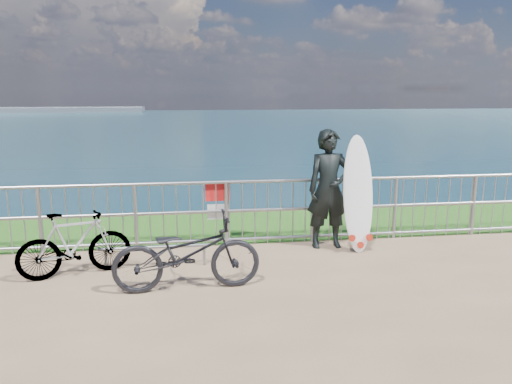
{
  "coord_description": "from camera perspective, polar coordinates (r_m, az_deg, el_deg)",
  "views": [
    {
      "loc": [
        -1.15,
        -6.57,
        2.63
      ],
      "look_at": [
        -0.05,
        1.2,
        1.0
      ],
      "focal_mm": 35.0,
      "sensor_mm": 36.0,
      "label": 1
    }
  ],
  "objects": [
    {
      "name": "grass_strip",
      "position": [
        9.7,
        -0.96,
        -3.93
      ],
      "size": [
        120.0,
        120.0,
        0.0
      ],
      "primitive_type": "plane",
      "color": "#215517",
      "rests_on": "ground"
    },
    {
      "name": "railing",
      "position": [
        8.5,
        0.01,
        -2.22
      ],
      "size": [
        10.06,
        0.1,
        1.13
      ],
      "color": "gray",
      "rests_on": "ground"
    },
    {
      "name": "surfboard",
      "position": [
        8.29,
        11.59,
        -0.7
      ],
      "size": [
        0.5,
        0.45,
        1.91
      ],
      "color": "white",
      "rests_on": "ground"
    },
    {
      "name": "bicycle_far",
      "position": [
        7.55,
        -20.04,
        -5.61
      ],
      "size": [
        1.63,
        0.89,
        0.94
      ],
      "primitive_type": "imported",
      "rotation": [
        0.0,
        0.0,
        1.87
      ],
      "color": "black",
      "rests_on": "ground"
    },
    {
      "name": "bike_rack",
      "position": [
        7.62,
        -11.43,
        -6.45
      ],
      "size": [
        1.64,
        0.05,
        0.34
      ],
      "color": "gray",
      "rests_on": "ground"
    },
    {
      "name": "seascape",
      "position": [
        159.98,
        -23.75,
        8.38
      ],
      "size": [
        260.0,
        260.0,
        5.0
      ],
      "color": "brown",
      "rests_on": "ground"
    },
    {
      "name": "surfer",
      "position": [
        8.36,
        8.32,
        0.32
      ],
      "size": [
        0.73,
        0.49,
        1.98
      ],
      "primitive_type": "imported",
      "rotation": [
        0.0,
        0.0,
        0.01
      ],
      "color": "black",
      "rests_on": "ground"
    },
    {
      "name": "bicycle_near",
      "position": [
        6.67,
        -7.92,
        -6.92
      ],
      "size": [
        1.97,
        0.77,
        1.02
      ],
      "primitive_type": "imported",
      "rotation": [
        0.0,
        0.0,
        1.62
      ],
      "color": "black",
      "rests_on": "ground"
    }
  ]
}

